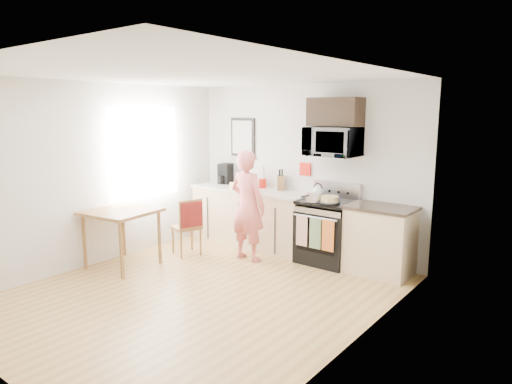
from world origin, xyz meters
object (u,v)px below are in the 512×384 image
Objects in this scene: dining_table at (121,217)px; cake at (329,200)px; range at (327,233)px; chair at (190,220)px; microwave at (333,142)px; person at (248,206)px.

cake reaches higher than dining_table.
range is 1.30× the size of chair.
cake is at bearing 37.93° from dining_table.
range is 1.33m from microwave.
cake is (1.10, 0.46, 0.15)m from person.
dining_table is at bearing -137.05° from microwave.
chair is at bearing -146.77° from microwave.
microwave is 0.83m from cake.
dining_table is (-1.21, -1.33, -0.09)m from person.
microwave is at bearing -143.76° from person.
cake is at bearing 45.27° from chair.
chair is at bearing -154.18° from cake.
chair is at bearing 30.18° from person.
person is at bearing -148.40° from range.
person is 5.52× the size of cake.
microwave is 0.85× the size of chair.
cake is (1.87, 0.90, 0.40)m from chair.
microwave reaches higher than dining_table.
range is 0.71× the size of person.
range is at bearing 126.33° from cake.
cake reaches higher than chair.
dining_table is at bearing -96.64° from chair.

